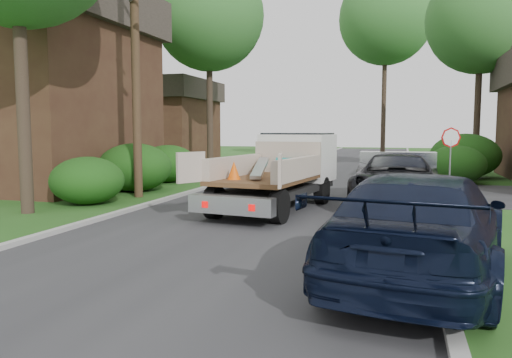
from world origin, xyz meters
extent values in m
plane|color=#204E16|center=(0.00, 0.00, 0.00)|extent=(120.00, 120.00, 0.00)
cube|color=#28282B|center=(0.00, 10.00, 0.00)|extent=(8.00, 90.00, 0.02)
cube|color=#9E9E99|center=(-4.10, 10.00, 0.06)|extent=(0.20, 90.00, 0.12)
cube|color=#9E9E99|center=(4.10, 10.00, 0.06)|extent=(0.20, 90.00, 0.12)
cylinder|color=slate|center=(5.20, 9.00, 1.00)|extent=(0.06, 0.06, 2.00)
cylinder|color=#B20A0A|center=(5.20, 9.00, 2.10)|extent=(0.71, 0.32, 0.76)
cylinder|color=#382619|center=(-5.50, 5.00, 5.00)|extent=(0.30, 0.30, 10.00)
cube|color=#3B2118|center=(-12.00, 7.00, 3.25)|extent=(9.00, 8.00, 6.50)
cube|color=#332B26|center=(-12.00, 7.00, 7.40)|extent=(9.72, 8.64, 1.80)
cube|color=#3B2118|center=(-13.50, 22.00, 2.25)|extent=(7.00, 7.00, 4.50)
cube|color=#332B26|center=(-13.50, 22.00, 5.20)|extent=(7.56, 7.56, 1.40)
cube|color=#332B26|center=(-13.50, 22.00, 5.90)|extent=(1.05, 7.56, 0.20)
ellipsoid|color=#193C0D|center=(-6.20, 3.00, 0.77)|extent=(2.34, 2.34, 1.53)
ellipsoid|color=#193C0D|center=(-6.50, 6.50, 0.94)|extent=(2.86, 2.86, 1.87)
ellipsoid|color=#193C0D|center=(-6.80, 10.00, 0.85)|extent=(2.60, 2.60, 1.70)
ellipsoid|color=#193C0D|center=(5.80, 13.00, 0.85)|extent=(2.60, 2.60, 1.70)
ellipsoid|color=#193C0D|center=(6.50, 16.00, 1.10)|extent=(3.38, 3.38, 2.21)
cylinder|color=#2D2119|center=(-6.80, 1.00, 4.00)|extent=(0.36, 0.36, 8.00)
cylinder|color=#2D2119|center=(-7.50, 17.00, 4.50)|extent=(0.36, 0.36, 9.00)
sphere|color=#2C6A27|center=(-7.50, 17.00, 9.00)|extent=(6.40, 6.40, 6.40)
cylinder|color=#2D2119|center=(7.50, 20.00, 4.25)|extent=(0.36, 0.36, 8.50)
sphere|color=#2C6A27|center=(7.50, 20.00, 8.50)|extent=(6.00, 6.00, 6.00)
cylinder|color=#2D2119|center=(-14.00, 13.00, 4.50)|extent=(0.36, 0.36, 9.00)
sphere|color=#2C6A27|center=(-14.00, 13.00, 9.00)|extent=(6.00, 6.00, 6.00)
cylinder|color=#2D2119|center=(2.00, 30.00, 5.50)|extent=(0.36, 0.36, 11.00)
sphere|color=#2C6A27|center=(2.00, 30.00, 11.00)|extent=(7.20, 7.20, 7.20)
cylinder|color=black|center=(-0.80, 5.36, 0.44)|extent=(0.41, 0.92, 0.88)
cylinder|color=black|center=(1.05, 5.10, 0.44)|extent=(0.41, 0.92, 0.88)
cylinder|color=black|center=(-1.32, 1.66, 0.44)|extent=(0.41, 0.92, 0.88)
cylinder|color=black|center=(0.53, 1.40, 0.44)|extent=(0.41, 0.92, 0.88)
cube|color=black|center=(-0.12, 3.48, 0.61)|extent=(2.74, 5.91, 0.24)
cube|color=silver|center=(0.16, 5.52, 1.47)|extent=(2.39, 2.05, 1.52)
cube|color=black|center=(0.16, 5.52, 2.01)|extent=(2.22, 1.88, 0.54)
cube|color=#472D19|center=(-0.22, 2.80, 0.98)|extent=(2.63, 3.80, 0.12)
cube|color=beige|center=(0.03, 4.55, 1.52)|extent=(2.15, 0.40, 0.98)
cube|color=beige|center=(-1.19, 2.93, 1.33)|extent=(0.71, 3.34, 0.59)
cube|color=beige|center=(0.75, 2.66, 1.33)|extent=(0.71, 3.34, 0.59)
cube|color=silver|center=(-0.51, 0.70, 0.54)|extent=(2.28, 0.65, 0.44)
cube|color=#B20505|center=(-1.17, 0.62, 0.54)|extent=(0.16, 0.06, 0.16)
cube|color=#B20505|center=(0.09, 0.44, 0.54)|extent=(0.16, 0.06, 0.16)
cube|color=beige|center=(-1.71, 1.02, 1.42)|extent=(0.48, 0.82, 0.79)
cube|color=beige|center=(0.72, 0.68, 1.42)|extent=(0.26, 0.88, 0.79)
cube|color=silver|center=(-0.40, 2.92, 1.32)|extent=(0.73, 2.56, 0.45)
cone|color=#F2590A|center=(-0.88, 1.99, 1.29)|extent=(0.40, 0.40, 0.49)
cone|color=#F2590A|center=(0.15, 3.34, 1.29)|extent=(0.40, 0.40, 0.49)
cube|color=#148C84|center=(0.23, 4.27, 1.38)|extent=(1.08, 0.24, 0.28)
imported|color=black|center=(3.35, 5.42, 0.82)|extent=(2.87, 6.00, 1.65)
imported|color=black|center=(3.80, -2.50, 0.86)|extent=(3.33, 6.21, 1.71)
camera|label=1|loc=(3.48, -10.74, 2.37)|focal=35.00mm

